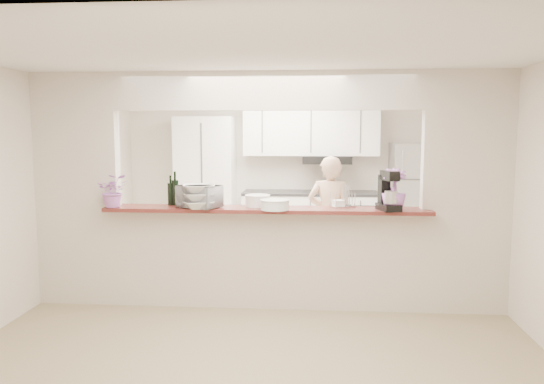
# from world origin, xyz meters

# --- Properties ---
(floor) EXTENTS (6.00, 6.00, 0.00)m
(floor) POSITION_xyz_m (0.00, 0.00, 0.00)
(floor) COLOR tan
(floor) RESTS_ON ground
(tile_overlay) EXTENTS (5.00, 2.90, 0.01)m
(tile_overlay) POSITION_xyz_m (0.00, 1.55, 0.01)
(tile_overlay) COLOR beige
(tile_overlay) RESTS_ON floor
(partition) EXTENTS (5.00, 0.15, 2.50)m
(partition) POSITION_xyz_m (0.00, 0.00, 1.48)
(partition) COLOR beige
(partition) RESTS_ON floor
(bar_counter) EXTENTS (3.40, 0.38, 1.09)m
(bar_counter) POSITION_xyz_m (0.00, -0.00, 0.58)
(bar_counter) COLOR beige
(bar_counter) RESTS_ON floor
(kitchen_cabinets) EXTENTS (3.15, 0.62, 2.25)m
(kitchen_cabinets) POSITION_xyz_m (-0.19, 2.72, 0.97)
(kitchen_cabinets) COLOR white
(kitchen_cabinets) RESTS_ON floor
(refrigerator) EXTENTS (0.75, 0.70, 1.70)m
(refrigerator) POSITION_xyz_m (2.05, 2.65, 0.85)
(refrigerator) COLOR #B6B6BB
(refrigerator) RESTS_ON floor
(flower_left) EXTENTS (0.38, 0.35, 0.35)m
(flower_left) POSITION_xyz_m (-1.60, -0.15, 1.27)
(flower_left) COLOR #DF76C5
(flower_left) RESTS_ON bar_counter
(wine_bottle_a) EXTENTS (0.06, 0.06, 0.32)m
(wine_bottle_a) POSITION_xyz_m (-1.05, 0.07, 1.22)
(wine_bottle_a) COLOR black
(wine_bottle_a) RESTS_ON bar_counter
(wine_bottle_b) EXTENTS (0.07, 0.07, 0.36)m
(wine_bottle_b) POSITION_xyz_m (-1.00, 0.07, 1.23)
(wine_bottle_b) COLOR black
(wine_bottle_b) RESTS_ON bar_counter
(toaster_oven) EXTENTS (0.50, 0.43, 0.23)m
(toaster_oven) POSITION_xyz_m (-0.70, -0.10, 1.21)
(toaster_oven) COLOR #BCBDC2
(toaster_oven) RESTS_ON bar_counter
(serving_bowls) EXTENTS (0.43, 0.43, 0.24)m
(serving_bowls) POSITION_xyz_m (-0.69, -0.17, 1.21)
(serving_bowls) COLOR silver
(serving_bowls) RESTS_ON bar_counter
(plate_stack_a) EXTENTS (0.27, 0.27, 0.12)m
(plate_stack_a) POSITION_xyz_m (-0.10, 0.03, 1.15)
(plate_stack_a) COLOR white
(plate_stack_a) RESTS_ON bar_counter
(plate_stack_b) EXTENTS (0.30, 0.30, 0.10)m
(plate_stack_b) POSITION_xyz_m (0.10, -0.19, 1.14)
(plate_stack_b) COLOR white
(plate_stack_b) RESTS_ON bar_counter
(red_bowl) EXTENTS (0.14, 0.14, 0.06)m
(red_bowl) POSITION_xyz_m (0.01, 0.08, 1.12)
(red_bowl) COLOR maroon
(red_bowl) RESTS_ON bar_counter
(tan_bowl) EXTENTS (0.15, 0.15, 0.07)m
(tan_bowl) POSITION_xyz_m (0.05, -0.03, 1.13)
(tan_bowl) COLOR #CDB590
(tan_bowl) RESTS_ON bar_counter
(utensil_caddy) EXTENTS (0.28, 0.23, 0.23)m
(utensil_caddy) POSITION_xyz_m (0.80, 0.05, 1.19)
(utensil_caddy) COLOR silver
(utensil_caddy) RESTS_ON bar_counter
(stand_mixer) EXTENTS (0.25, 0.31, 0.40)m
(stand_mixer) POSITION_xyz_m (1.25, -0.14, 1.27)
(stand_mixer) COLOR black
(stand_mixer) RESTS_ON bar_counter
(flower_right) EXTENTS (0.25, 0.25, 0.43)m
(flower_right) POSITION_xyz_m (1.30, -0.15, 1.30)
(flower_right) COLOR #D573CE
(flower_right) RESTS_ON bar_counter
(person) EXTENTS (0.63, 0.47, 1.57)m
(person) POSITION_xyz_m (0.71, 1.17, 0.78)
(person) COLOR tan
(person) RESTS_ON floor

